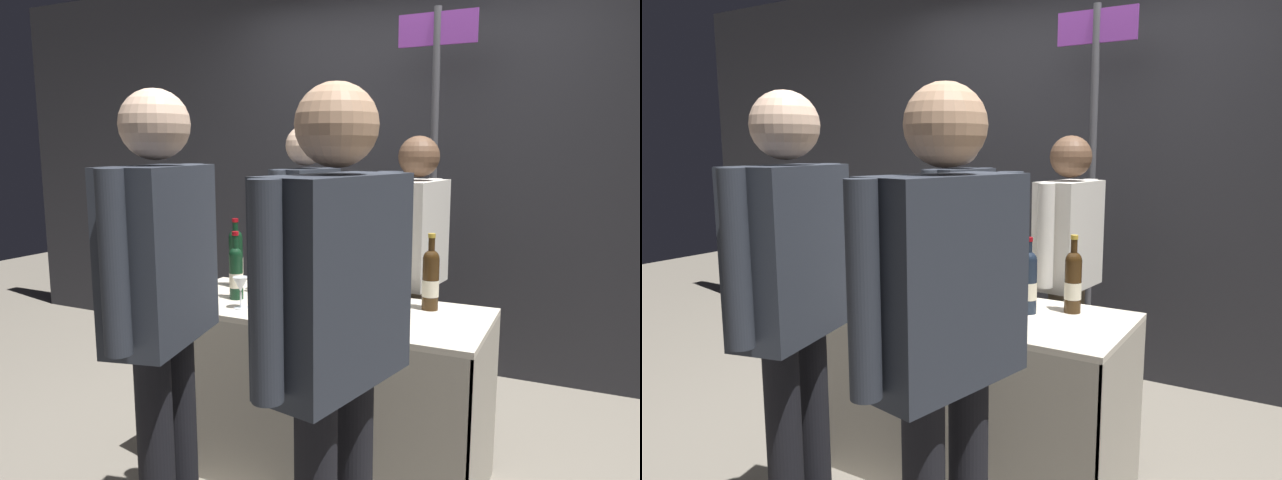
{
  "view_description": "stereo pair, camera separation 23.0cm",
  "coord_description": "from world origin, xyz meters",
  "views": [
    {
      "loc": [
        1.06,
        -2.24,
        1.47
      ],
      "look_at": [
        0.0,
        0.0,
        1.08
      ],
      "focal_mm": 32.19,
      "sensor_mm": 36.0,
      "label": 1
    },
    {
      "loc": [
        1.27,
        -2.13,
        1.47
      ],
      "look_at": [
        0.0,
        0.0,
        1.08
      ],
      "focal_mm": 32.19,
      "sensor_mm": 36.0,
      "label": 2
    }
  ],
  "objects": [
    {
      "name": "vendor_presenter",
      "position": [
        0.26,
        0.64,
        0.91
      ],
      "size": [
        0.25,
        0.56,
        1.54
      ],
      "rotation": [
        0.0,
        0.0,
        -1.68
      ],
      "color": "#4C4233",
      "rests_on": "ground_plane"
    },
    {
      "name": "taster_foreground_right",
      "position": [
        -0.22,
        -0.78,
        1.01
      ],
      "size": [
        0.31,
        0.61,
        1.66
      ],
      "rotation": [
        0.0,
        0.0,
        1.8
      ],
      "color": "black",
      "rests_on": "ground_plane"
    },
    {
      "name": "featured_wine_bottle",
      "position": [
        0.03,
        0.13,
        0.92
      ],
      "size": [
        0.07,
        0.07,
        0.34
      ],
      "color": "#192333",
      "rests_on": "tasting_table"
    },
    {
      "name": "taster_foreground_left",
      "position": [
        0.44,
        -0.83,
        1.0
      ],
      "size": [
        0.3,
        0.64,
        1.65
      ],
      "rotation": [
        0.0,
        0.0,
        1.37
      ],
      "color": "black",
      "rests_on": "ground_plane"
    },
    {
      "name": "display_bottle_1",
      "position": [
        -0.01,
        0.01,
        0.91
      ],
      "size": [
        0.07,
        0.07,
        0.31
      ],
      "color": "#192333",
      "rests_on": "tasting_table"
    },
    {
      "name": "display_bottle_3",
      "position": [
        -0.41,
        -0.05,
        0.91
      ],
      "size": [
        0.07,
        0.07,
        0.32
      ],
      "color": "black",
      "rests_on": "tasting_table"
    },
    {
      "name": "display_bottle_4",
      "position": [
        -0.55,
        0.16,
        0.93
      ],
      "size": [
        0.07,
        0.07,
        0.35
      ],
      "color": "black",
      "rests_on": "tasting_table"
    },
    {
      "name": "back_partition",
      "position": [
        0.0,
        1.55,
        1.36
      ],
      "size": [
        7.14,
        0.12,
        2.71
      ],
      "primitive_type": "cube",
      "color": "#2D2D33",
      "rests_on": "ground_plane"
    },
    {
      "name": "wine_glass_near_vendor",
      "position": [
        0.12,
        -0.05,
        0.87
      ],
      "size": [
        0.07,
        0.07,
        0.13
      ],
      "color": "silver",
      "rests_on": "tasting_table"
    },
    {
      "name": "booth_signpost",
      "position": [
        0.21,
        1.13,
        1.37
      ],
      "size": [
        0.46,
        0.04,
        2.27
      ],
      "color": "#47474C",
      "rests_on": "ground_plane"
    },
    {
      "name": "flower_vase",
      "position": [
        -0.32,
        0.1,
        0.92
      ],
      "size": [
        0.09,
        0.09,
        0.42
      ],
      "color": "silver",
      "rests_on": "tasting_table"
    },
    {
      "name": "display_bottle_2",
      "position": [
        0.3,
        0.06,
        0.92
      ],
      "size": [
        0.07,
        0.07,
        0.33
      ],
      "color": "#192333",
      "rests_on": "tasting_table"
    },
    {
      "name": "vendor_assistant",
      "position": [
        -0.38,
        0.61,
        0.95
      ],
      "size": [
        0.27,
        0.56,
        1.6
      ],
      "rotation": [
        0.0,
        0.0,
        -1.73
      ],
      "color": "black",
      "rests_on": "ground_plane"
    },
    {
      "name": "tasting_table",
      "position": [
        0.0,
        0.0,
        0.52
      ],
      "size": [
        1.47,
        0.62,
        0.78
      ],
      "color": "beige",
      "rests_on": "ground_plane"
    },
    {
      "name": "wine_glass_mid",
      "position": [
        -0.3,
        -0.18,
        0.88
      ],
      "size": [
        0.07,
        0.07,
        0.14
      ],
      "color": "silver",
      "rests_on": "tasting_table"
    },
    {
      "name": "display_bottle_0",
      "position": [
        0.46,
        0.16,
        0.92
      ],
      "size": [
        0.07,
        0.07,
        0.34
      ],
      "color": "#38230F",
      "rests_on": "tasting_table"
    },
    {
      "name": "ground_plane",
      "position": [
        0.0,
        0.0,
        0.0
      ],
      "size": [
        12.0,
        12.0,
        0.0
      ],
      "primitive_type": "plane",
      "color": "gray"
    }
  ]
}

